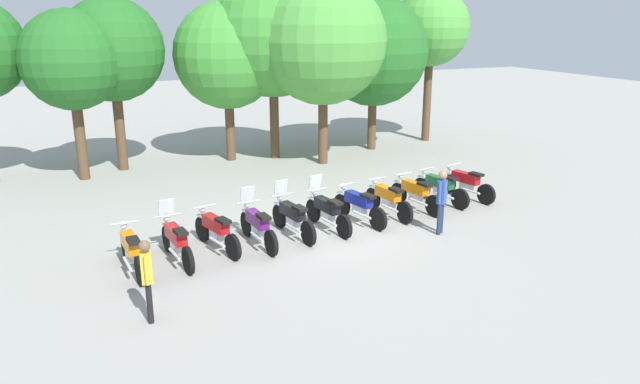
% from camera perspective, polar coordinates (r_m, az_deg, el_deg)
% --- Properties ---
extents(ground_plane, '(80.00, 80.00, 0.00)m').
position_cam_1_polar(ground_plane, '(15.93, 0.70, -3.58)').
color(ground_plane, '#9E9B93').
extents(motorcycle_0, '(0.62, 2.19, 0.99)m').
position_cam_1_polar(motorcycle_0, '(13.86, -17.76, -5.35)').
color(motorcycle_0, black).
rests_on(motorcycle_0, ground_plane).
extents(motorcycle_1, '(0.62, 2.18, 1.37)m').
position_cam_1_polar(motorcycle_1, '(14.10, -13.71, -4.58)').
color(motorcycle_1, black).
rests_on(motorcycle_1, ground_plane).
extents(motorcycle_2, '(0.78, 2.14, 0.99)m').
position_cam_1_polar(motorcycle_2, '(14.60, -9.99, -3.66)').
color(motorcycle_2, black).
rests_on(motorcycle_2, ground_plane).
extents(motorcycle_3, '(0.62, 2.19, 1.37)m').
position_cam_1_polar(motorcycle_3, '(14.77, -6.06, -3.19)').
color(motorcycle_3, black).
rests_on(motorcycle_3, ground_plane).
extents(motorcycle_4, '(0.62, 2.18, 1.37)m').
position_cam_1_polar(motorcycle_4, '(15.30, -2.69, -2.40)').
color(motorcycle_4, black).
rests_on(motorcycle_4, ground_plane).
extents(motorcycle_5, '(0.62, 2.18, 1.37)m').
position_cam_1_polar(motorcycle_5, '(15.74, 0.69, -1.83)').
color(motorcycle_5, black).
rests_on(motorcycle_5, ground_plane).
extents(motorcycle_6, '(0.74, 2.16, 0.99)m').
position_cam_1_polar(motorcycle_6, '(16.30, 3.76, -1.27)').
color(motorcycle_6, black).
rests_on(motorcycle_6, ground_plane).
extents(motorcycle_7, '(0.62, 2.19, 0.99)m').
position_cam_1_polar(motorcycle_7, '(16.93, 6.56, -0.65)').
color(motorcycle_7, black).
rests_on(motorcycle_7, ground_plane).
extents(motorcycle_8, '(0.64, 2.18, 0.99)m').
position_cam_1_polar(motorcycle_8, '(17.58, 9.17, -0.10)').
color(motorcycle_8, black).
rests_on(motorcycle_8, ground_plane).
extents(motorcycle_9, '(0.75, 2.15, 0.99)m').
position_cam_1_polar(motorcycle_9, '(18.32, 11.50, 0.46)').
color(motorcycle_9, black).
rests_on(motorcycle_9, ground_plane).
extents(motorcycle_10, '(0.74, 2.15, 0.99)m').
position_cam_1_polar(motorcycle_10, '(18.98, 13.89, 0.87)').
color(motorcycle_10, black).
rests_on(motorcycle_10, ground_plane).
extents(person_0, '(0.37, 0.31, 1.71)m').
position_cam_1_polar(person_0, '(15.59, 11.65, -0.49)').
color(person_0, '#232D4C').
rests_on(person_0, ground_plane).
extents(person_1, '(0.23, 0.41, 1.61)m').
position_cam_1_polar(person_1, '(11.41, -16.34, -7.69)').
color(person_1, black).
rests_on(person_1, ground_plane).
extents(tree_1, '(3.33, 3.33, 5.76)m').
position_cam_1_polar(tree_1, '(21.70, -22.88, 11.59)').
color(tree_1, brown).
rests_on(tree_1, ground_plane).
extents(tree_2, '(3.65, 3.65, 6.18)m').
position_cam_1_polar(tree_2, '(22.61, -19.40, 12.77)').
color(tree_2, brown).
rests_on(tree_2, ground_plane).
extents(tree_3, '(4.05, 4.05, 6.09)m').
position_cam_1_polar(tree_3, '(23.21, -8.97, 12.87)').
color(tree_3, brown).
rests_on(tree_3, ground_plane).
extents(tree_4, '(4.76, 4.76, 7.20)m').
position_cam_1_polar(tree_4, '(23.34, -4.61, 14.89)').
color(tree_4, brown).
rests_on(tree_4, ground_plane).
extents(tree_5, '(4.68, 4.68, 6.96)m').
position_cam_1_polar(tree_5, '(22.34, 0.30, 14.35)').
color(tree_5, brown).
rests_on(tree_5, ground_plane).
extents(tree_6, '(4.48, 4.48, 6.34)m').
position_cam_1_polar(tree_6, '(25.05, 5.20, 13.34)').
color(tree_6, brown).
rests_on(tree_6, ground_plane).
extents(tree_7, '(3.37, 3.37, 6.70)m').
position_cam_1_polar(tree_7, '(27.17, 10.64, 15.27)').
color(tree_7, brown).
rests_on(tree_7, ground_plane).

